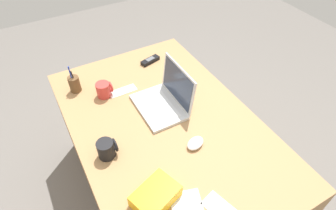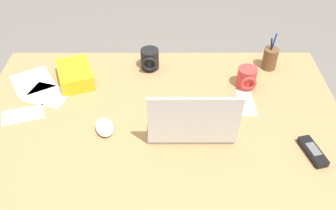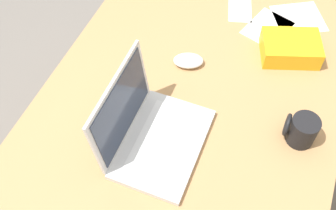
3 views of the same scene
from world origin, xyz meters
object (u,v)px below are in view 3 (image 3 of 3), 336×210
Objects in this scene: laptop at (149,132)px; computer_mouse at (188,61)px; coffee_mug_white at (301,130)px; snack_bag at (290,48)px.

computer_mouse is (0.32, -0.00, -0.03)m from laptop.
coffee_mug_white reaches higher than computer_mouse.
laptop reaches higher than coffee_mug_white.
laptop is 3.42× the size of coffee_mug_white.
snack_bag is (0.48, -0.30, -0.02)m from laptop.
laptop is at bearing 159.65° from computer_mouse.
computer_mouse is 0.53× the size of snack_bag.
laptop is 0.32m from computer_mouse.
computer_mouse is at bearing -0.44° from laptop.
coffee_mug_white reaches higher than snack_bag.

